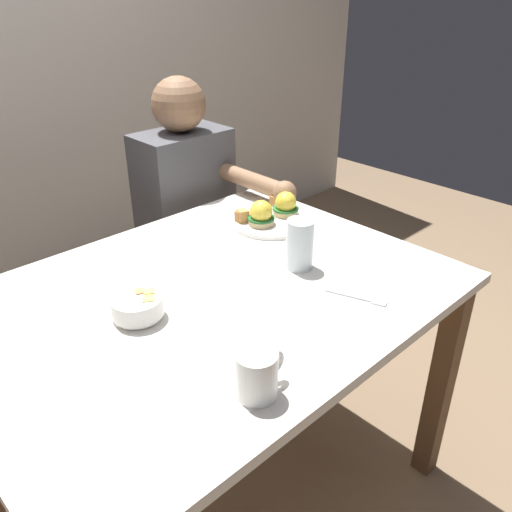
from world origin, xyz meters
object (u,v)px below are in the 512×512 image
object	(u,v)px
dining_table	(211,326)
fruit_bowl	(138,306)
eggs_benedict_plate	(271,215)
water_glass_near	(300,246)
fork	(360,298)
coffee_mug	(257,372)
diner_person	(191,212)

from	to	relation	value
dining_table	fruit_bowl	world-z (taller)	fruit_bowl
eggs_benedict_plate	fruit_bowl	size ratio (longest dim) A/B	2.25
dining_table	water_glass_near	bearing A→B (deg)	-15.66
eggs_benedict_plate	fork	bearing A→B (deg)	-109.17
fork	fruit_bowl	bearing A→B (deg)	144.81
water_glass_near	fork	bearing A→B (deg)	-92.82
coffee_mug	diner_person	distance (m)	1.11
fruit_bowl	diner_person	distance (m)	0.83
fruit_bowl	dining_table	bearing A→B (deg)	-7.36
water_glass_near	diner_person	distance (m)	0.70
eggs_benedict_plate	fruit_bowl	xyz separation A→B (m)	(-0.59, -0.16, 0.00)
coffee_mug	fork	distance (m)	0.42
water_glass_near	diner_person	bearing A→B (deg)	77.94
dining_table	water_glass_near	size ratio (longest dim) A/B	8.72
fork	water_glass_near	bearing A→B (deg)	87.18
fruit_bowl	diner_person	bearing A→B (deg)	44.49
eggs_benedict_plate	fruit_bowl	bearing A→B (deg)	-165.01
water_glass_near	diner_person	size ratio (longest dim) A/B	0.12
coffee_mug	water_glass_near	xyz separation A→B (m)	(0.42, 0.27, 0.01)
coffee_mug	fork	bearing A→B (deg)	8.97
fork	diner_person	bearing A→B (deg)	80.09
dining_table	water_glass_near	world-z (taller)	water_glass_near
eggs_benedict_plate	coffee_mug	xyz separation A→B (m)	(-0.57, -0.53, 0.02)
fruit_bowl	fork	distance (m)	0.53
fruit_bowl	fork	size ratio (longest dim) A/B	0.79
diner_person	fork	bearing A→B (deg)	-99.91
eggs_benedict_plate	coffee_mug	bearing A→B (deg)	-137.16
dining_table	fork	bearing A→B (deg)	-48.86
water_glass_near	diner_person	world-z (taller)	diner_person
fruit_bowl	water_glass_near	distance (m)	0.45
fruit_bowl	fork	world-z (taller)	fruit_bowl
fruit_bowl	diner_person	size ratio (longest dim) A/B	0.11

